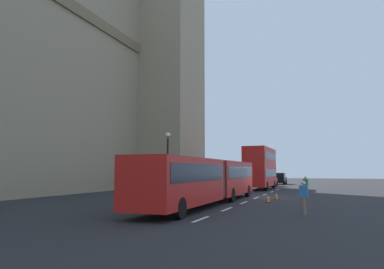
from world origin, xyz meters
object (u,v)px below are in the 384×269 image
at_px(double_decker_bus, 260,166).
at_px(pedestrian_near_cones, 304,196).
at_px(sedan_lead, 269,180).
at_px(traffic_cone_west, 268,198).
at_px(street_lamp, 168,160).
at_px(sedan_trailing, 280,179).
at_px(pedestrian_by_kerb, 306,185).
at_px(traffic_cone_middle, 276,196).
at_px(articulated_bus, 207,178).

xyz_separation_m(double_decker_bus, pedestrian_near_cones, (-24.48, -6.32, -1.80)).
bearing_deg(sedan_lead, traffic_cone_west, -171.86).
relative_size(double_decker_bus, street_lamp, 1.79).
bearing_deg(pedestrian_near_cones, double_decker_bus, 14.48).
distance_m(double_decker_bus, sedan_trailing, 16.88).
bearing_deg(pedestrian_by_kerb, sedan_lead, 18.53).
xyz_separation_m(sedan_lead, traffic_cone_west, (-26.14, -3.74, -0.63)).
distance_m(traffic_cone_west, traffic_cone_middle, 2.53).
bearing_deg(pedestrian_by_kerb, pedestrian_near_cones, -177.36).
distance_m(articulated_bus, street_lamp, 5.98).
bearing_deg(traffic_cone_middle, pedestrian_by_kerb, -16.18).
distance_m(double_decker_bus, traffic_cone_middle, 16.02).
relative_size(sedan_lead, pedestrian_near_cones, 2.60).
bearing_deg(traffic_cone_west, sedan_trailing, 5.41).
xyz_separation_m(sedan_trailing, traffic_cone_middle, (-32.15, -3.52, -0.63)).
relative_size(articulated_bus, traffic_cone_middle, 31.69).
bearing_deg(sedan_trailing, pedestrian_near_cones, -171.64).
relative_size(double_decker_bus, traffic_cone_middle, 16.28).
relative_size(sedan_lead, traffic_cone_middle, 7.59).
bearing_deg(articulated_bus, double_decker_bus, 0.00).
height_order(double_decker_bus, traffic_cone_middle, double_decker_bus).
distance_m(sedan_trailing, traffic_cone_middle, 32.35).
bearing_deg(sedan_trailing, double_decker_bus, 179.11).
relative_size(sedan_trailing, pedestrian_near_cones, 2.60).
bearing_deg(sedan_lead, sedan_trailing, -3.05).
bearing_deg(articulated_bus, street_lamp, 50.58).
bearing_deg(double_decker_bus, pedestrian_by_kerb, -148.27).
distance_m(street_lamp, pedestrian_by_kerb, 13.08).
bearing_deg(articulated_bus, traffic_cone_west, -50.74).
bearing_deg(traffic_cone_middle, sedan_trailing, 6.25).
xyz_separation_m(articulated_bus, sedan_trailing, (37.57, -0.26, -0.83)).
bearing_deg(traffic_cone_west, pedestrian_by_kerb, -13.18).
height_order(sedan_lead, street_lamp, street_lamp).
height_order(street_lamp, pedestrian_by_kerb, street_lamp).
height_order(articulated_bus, sedan_lead, articulated_bus).
bearing_deg(pedestrian_by_kerb, traffic_cone_west, 166.82).
distance_m(pedestrian_near_cones, pedestrian_by_kerb, 15.42).
relative_size(traffic_cone_west, street_lamp, 0.11).
bearing_deg(sedan_trailing, pedestrian_by_kerb, -168.31).
height_order(traffic_cone_west, traffic_cone_middle, same).
xyz_separation_m(sedan_trailing, pedestrian_by_kerb, (-25.85, -5.35, -0.00)).
relative_size(traffic_cone_middle, pedestrian_near_cones, 0.34).
bearing_deg(pedestrian_by_kerb, street_lamp, 128.39).
distance_m(sedan_trailing, street_lamp, 34.27).
relative_size(articulated_bus, double_decker_bus, 1.95).
xyz_separation_m(articulated_bus, traffic_cone_middle, (5.42, -3.78, -1.46)).
bearing_deg(traffic_cone_middle, pedestrian_near_cones, -164.41).
height_order(double_decker_bus, sedan_trailing, double_decker_bus).
height_order(sedan_trailing, pedestrian_near_cones, sedan_trailing).
relative_size(articulated_bus, sedan_lead, 4.18).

